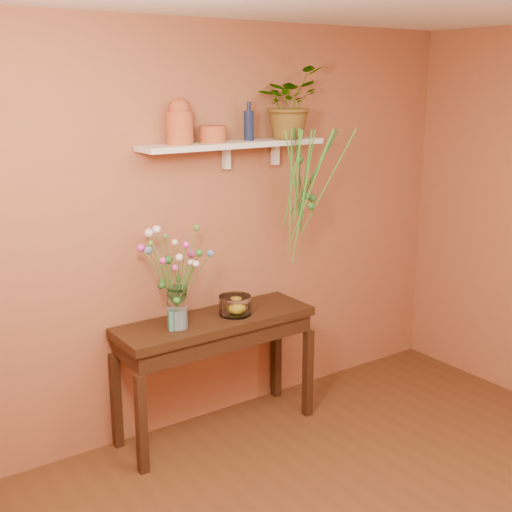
% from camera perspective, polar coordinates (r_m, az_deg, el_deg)
% --- Properties ---
extents(room, '(4.04, 4.04, 2.70)m').
position_cam_1_polar(room, '(3.11, 16.57, -4.13)').
color(room, '#532E17').
rests_on(room, ground).
extents(sideboard, '(1.34, 0.43, 0.81)m').
position_cam_1_polar(sideboard, '(4.48, -3.44, -6.63)').
color(sideboard, '#351C10').
rests_on(sideboard, ground).
extents(wall_shelf, '(1.30, 0.24, 0.19)m').
position_cam_1_polar(wall_shelf, '(4.42, -1.79, 9.38)').
color(wall_shelf, white).
rests_on(wall_shelf, room).
extents(terracotta_jug, '(0.20, 0.20, 0.28)m').
position_cam_1_polar(terracotta_jug, '(4.23, -6.49, 11.18)').
color(terracotta_jug, '#B9472F').
rests_on(terracotta_jug, wall_shelf).
extents(terracotta_pot, '(0.21, 0.21, 0.11)m').
position_cam_1_polar(terracotta_pot, '(4.34, -3.70, 10.26)').
color(terracotta_pot, '#B9472F').
rests_on(terracotta_pot, wall_shelf).
extents(blue_bottle, '(0.07, 0.07, 0.25)m').
position_cam_1_polar(blue_bottle, '(4.48, -0.62, 11.04)').
color(blue_bottle, '#131E3E').
rests_on(blue_bottle, wall_shelf).
extents(spider_plant, '(0.53, 0.49, 0.47)m').
position_cam_1_polar(spider_plant, '(4.62, 2.79, 12.82)').
color(spider_plant, '#296423').
rests_on(spider_plant, wall_shelf).
extents(plant_fronds, '(0.46, 0.37, 0.93)m').
position_cam_1_polar(plant_fronds, '(4.56, 4.22, 6.04)').
color(plant_fronds, '#296423').
rests_on(plant_fronds, wall_shelf).
extents(glass_vase, '(0.13, 0.13, 0.27)m').
position_cam_1_polar(glass_vase, '(4.24, -6.67, -4.62)').
color(glass_vase, white).
rests_on(glass_vase, sideboard).
extents(bouquet, '(0.47, 0.42, 0.52)m').
position_cam_1_polar(bouquet, '(4.17, -7.06, -0.38)').
color(bouquet, '#386B28').
rests_on(bouquet, glass_vase).
extents(glass_bowl, '(0.21, 0.21, 0.13)m').
position_cam_1_polar(glass_bowl, '(4.47, -1.80, -4.24)').
color(glass_bowl, white).
rests_on(glass_bowl, sideboard).
extents(lemon, '(0.08, 0.08, 0.08)m').
position_cam_1_polar(lemon, '(4.50, -1.69, -4.35)').
color(lemon, yellow).
rests_on(lemon, glass_bowl).
extents(carton, '(0.07, 0.06, 0.13)m').
position_cam_1_polar(carton, '(4.23, -7.00, -5.39)').
color(carton, '#306A7F').
rests_on(carton, sideboard).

